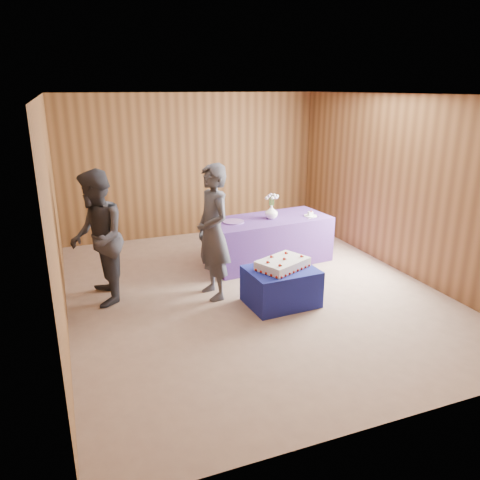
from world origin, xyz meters
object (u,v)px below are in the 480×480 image
serving_table (268,240)px  vase (271,212)px  guest_right (97,238)px  guest_left (213,233)px  sheet_cake (283,264)px  cake_table (281,286)px

serving_table → vase: vase is taller
serving_table → vase: size_ratio=9.21×
guest_right → vase: bearing=103.0°
vase → guest_left: bearing=-144.0°
sheet_cake → guest_left: guest_left is taller
cake_table → guest_right: bearing=154.3°
serving_table → guest_left: guest_left is taller
cake_table → sheet_cake: sheet_cake is taller
cake_table → vase: (0.54, 1.51, 0.61)m
sheet_cake → vase: size_ratio=3.76×
cake_table → sheet_cake: 0.31m
vase → guest_left: size_ratio=0.12×
vase → guest_left: guest_left is taller
vase → cake_table: bearing=-109.7°
cake_table → sheet_cake: size_ratio=1.10×
serving_table → cake_table: bearing=-113.3°
serving_table → guest_right: 2.85m
sheet_cake → guest_right: bearing=133.8°
serving_table → guest_right: guest_right is taller
guest_left → vase: bearing=119.9°
guest_right → cake_table: bearing=68.6°
vase → guest_right: 2.83m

